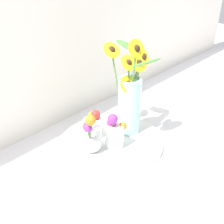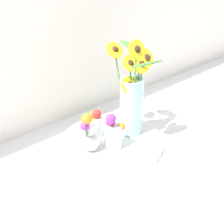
{
  "view_description": "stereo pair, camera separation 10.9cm",
  "coord_description": "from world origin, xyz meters",
  "views": [
    {
      "loc": [
        -0.72,
        -0.59,
        0.69
      ],
      "look_at": [
        -0.01,
        0.05,
        0.16
      ],
      "focal_mm": 42.0,
      "sensor_mm": 36.0,
      "label": 1
    },
    {
      "loc": [
        -0.64,
        -0.66,
        0.69
      ],
      "look_at": [
        -0.01,
        0.05,
        0.16
      ],
      "focal_mm": 42.0,
      "sensor_mm": 36.0,
      "label": 2
    }
  ],
  "objects": [
    {
      "name": "ground_plane",
      "position": [
        0.0,
        0.0,
        0.0
      ],
      "size": [
        6.0,
        6.0,
        0.0
      ],
      "primitive_type": "plane",
      "color": "silver"
    },
    {
      "name": "serving_tray",
      "position": [
        -0.01,
        0.05,
        0.01
      ],
      "size": [
        0.45,
        0.45,
        0.02
      ],
      "color": "white",
      "rests_on": "ground_plane"
    },
    {
      "name": "mason_jar_sunflowers",
      "position": [
        0.1,
        0.04,
        0.2
      ],
      "size": [
        0.23,
        0.26,
        0.44
      ],
      "color": "#9ED1D6",
      "rests_on": "serving_tray"
    },
    {
      "name": "vase_small_center",
      "position": [
        -0.04,
        0.01,
        0.09
      ],
      "size": [
        0.08,
        0.08,
        0.16
      ],
      "color": "white",
      "rests_on": "serving_tray"
    },
    {
      "name": "vase_bulb_right",
      "position": [
        -0.13,
        0.05,
        0.09
      ],
      "size": [
        0.09,
        0.09,
        0.2
      ],
      "color": "white",
      "rests_on": "serving_tray"
    },
    {
      "name": "vase_small_back",
      "position": [
        -0.05,
        0.13,
        0.07
      ],
      "size": [
        0.08,
        0.08,
        0.13
      ],
      "color": "white",
      "rests_on": "serving_tray"
    }
  ]
}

